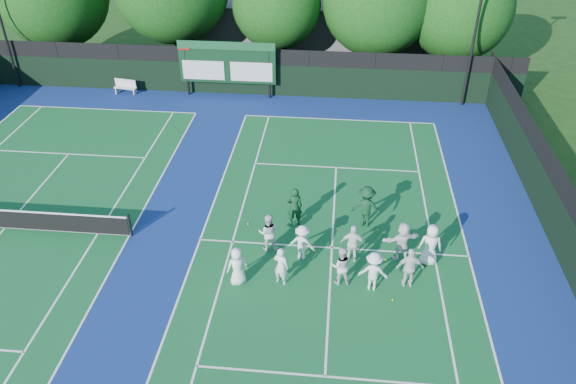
# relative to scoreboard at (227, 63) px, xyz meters

# --- Properties ---
(ground) EXTENTS (120.00, 120.00, 0.00)m
(ground) POSITION_rel_scoreboard_xyz_m (7.01, -15.59, -2.19)
(ground) COLOR #193C10
(ground) RESTS_ON ground
(court_apron) EXTENTS (34.00, 32.00, 0.01)m
(court_apron) POSITION_rel_scoreboard_xyz_m (1.01, -14.59, -2.19)
(court_apron) COLOR navy
(court_apron) RESTS_ON ground
(near_court) EXTENTS (11.05, 23.85, 0.01)m
(near_court) POSITION_rel_scoreboard_xyz_m (7.01, -14.59, -2.18)
(near_court) COLOR #125928
(near_court) RESTS_ON ground
(left_court) EXTENTS (11.05, 23.85, 0.01)m
(left_court) POSITION_rel_scoreboard_xyz_m (-6.99, -14.59, -2.18)
(left_court) COLOR #125928
(left_court) RESTS_ON ground
(back_fence) EXTENTS (34.00, 0.08, 3.00)m
(back_fence) POSITION_rel_scoreboard_xyz_m (1.01, 0.41, -0.83)
(back_fence) COLOR black
(back_fence) RESTS_ON ground
(divider_fence_right) EXTENTS (0.08, 32.00, 3.00)m
(divider_fence_right) POSITION_rel_scoreboard_xyz_m (16.01, -14.59, -0.83)
(divider_fence_right) COLOR black
(divider_fence_right) RESTS_ON ground
(scoreboard) EXTENTS (6.00, 0.21, 3.55)m
(scoreboard) POSITION_rel_scoreboard_xyz_m (0.00, 0.00, 0.00)
(scoreboard) COLOR black
(scoreboard) RESTS_ON ground
(clubhouse) EXTENTS (18.00, 6.00, 4.00)m
(clubhouse) POSITION_rel_scoreboard_xyz_m (5.01, 8.41, -0.19)
(clubhouse) COLOR #57575C
(clubhouse) RESTS_ON ground
(light_pole_right) EXTENTS (1.20, 0.30, 10.12)m
(light_pole_right) POSITION_rel_scoreboard_xyz_m (14.51, 0.11, 4.11)
(light_pole_right) COLOR black
(light_pole_right) RESTS_ON ground
(tennis_net) EXTENTS (11.30, 0.10, 1.10)m
(tennis_net) POSITION_rel_scoreboard_xyz_m (-6.99, -14.59, -1.70)
(tennis_net) COLOR black
(tennis_net) RESTS_ON ground
(bench) EXTENTS (1.51, 0.64, 0.92)m
(bench) POSITION_rel_scoreboard_xyz_m (-6.61, -0.22, -1.69)
(bench) COLOR silver
(bench) RESTS_ON ground
(tree_c) EXTENTS (5.73, 5.73, 7.62)m
(tree_c) POSITION_rel_scoreboard_xyz_m (2.80, 3.99, 2.41)
(tree_c) COLOR black
(tree_c) RESTS_ON ground
(tree_d) EXTENTS (7.06, 7.06, 8.72)m
(tree_d) POSITION_rel_scoreboard_xyz_m (9.24, 3.99, 2.81)
(tree_d) COLOR black
(tree_d) RESTS_ON ground
(tree_e) EXTENTS (6.57, 6.57, 8.13)m
(tree_e) POSITION_rel_scoreboard_xyz_m (14.35, 3.99, 2.48)
(tree_e) COLOR black
(tree_e) RESTS_ON ground
(tennis_ball_0) EXTENTS (0.07, 0.07, 0.07)m
(tennis_ball_0) POSITION_rel_scoreboard_xyz_m (6.35, -14.87, -2.16)
(tennis_ball_0) COLOR yellow
(tennis_ball_0) RESTS_ON ground
(tennis_ball_2) EXTENTS (0.07, 0.07, 0.07)m
(tennis_ball_2) POSITION_rel_scoreboard_xyz_m (9.31, -17.38, -2.16)
(tennis_ball_2) COLOR yellow
(tennis_ball_2) RESTS_ON ground
(tennis_ball_3) EXTENTS (0.07, 0.07, 0.07)m
(tennis_ball_3) POSITION_rel_scoreboard_xyz_m (3.35, -13.35, -2.16)
(tennis_ball_3) COLOR yellow
(tennis_ball_3) RESTS_ON ground
(tennis_ball_4) EXTENTS (0.07, 0.07, 0.07)m
(tennis_ball_4) POSITION_rel_scoreboard_xyz_m (8.92, -13.22, -2.16)
(tennis_ball_4) COLOR yellow
(tennis_ball_4) RESTS_ON ground
(tennis_ball_5) EXTENTS (0.07, 0.07, 0.07)m
(tennis_ball_5) POSITION_rel_scoreboard_xyz_m (9.16, -15.16, -2.16)
(tennis_ball_5) COLOR yellow
(tennis_ball_5) RESTS_ON ground
(player_front_0) EXTENTS (0.92, 0.79, 1.60)m
(player_front_0) POSITION_rel_scoreboard_xyz_m (3.56, -16.99, -1.39)
(player_front_0) COLOR white
(player_front_0) RESTS_ON ground
(player_front_1) EXTENTS (0.70, 0.59, 1.64)m
(player_front_1) POSITION_rel_scoreboard_xyz_m (5.17, -16.83, -1.37)
(player_front_1) COLOR white
(player_front_1) RESTS_ON ground
(player_front_2) EXTENTS (0.84, 0.67, 1.64)m
(player_front_2) POSITION_rel_scoreboard_xyz_m (7.38, -16.59, -1.37)
(player_front_2) COLOR silver
(player_front_2) RESTS_ON ground
(player_front_3) EXTENTS (1.11, 0.69, 1.65)m
(player_front_3) POSITION_rel_scoreboard_xyz_m (8.57, -16.80, -1.37)
(player_front_3) COLOR white
(player_front_3) RESTS_ON ground
(player_front_4) EXTENTS (1.02, 0.47, 1.71)m
(player_front_4) POSITION_rel_scoreboard_xyz_m (9.91, -16.50, -1.34)
(player_front_4) COLOR white
(player_front_4) RESTS_ON ground
(player_back_0) EXTENTS (0.86, 0.70, 1.67)m
(player_back_0) POSITION_rel_scoreboard_xyz_m (4.44, -14.87, -1.36)
(player_back_0) COLOR silver
(player_back_0) RESTS_ON ground
(player_back_1) EXTENTS (1.12, 0.83, 1.54)m
(player_back_1) POSITION_rel_scoreboard_xyz_m (5.84, -15.31, -1.42)
(player_back_1) COLOR white
(player_back_1) RESTS_ON ground
(player_back_2) EXTENTS (1.02, 0.51, 1.67)m
(player_back_2) POSITION_rel_scoreboard_xyz_m (7.82, -15.26, -1.36)
(player_back_2) COLOR white
(player_back_2) RESTS_ON ground
(player_back_3) EXTENTS (1.65, 1.01, 1.70)m
(player_back_3) POSITION_rel_scoreboard_xyz_m (9.74, -14.94, -1.34)
(player_back_3) COLOR white
(player_back_3) RESTS_ON ground
(player_back_4) EXTENTS (0.91, 0.62, 1.80)m
(player_back_4) POSITION_rel_scoreboard_xyz_m (10.80, -15.13, -1.29)
(player_back_4) COLOR white
(player_back_4) RESTS_ON ground
(coach_left) EXTENTS (0.75, 0.58, 1.85)m
(coach_left) POSITION_rel_scoreboard_xyz_m (5.35, -13.12, -1.27)
(coach_left) COLOR #0F371C
(coach_left) RESTS_ON ground
(coach_right) EXTENTS (1.28, 0.78, 1.92)m
(coach_right) POSITION_rel_scoreboard_xyz_m (8.37, -12.87, -1.23)
(coach_right) COLOR #0E351B
(coach_right) RESTS_ON ground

